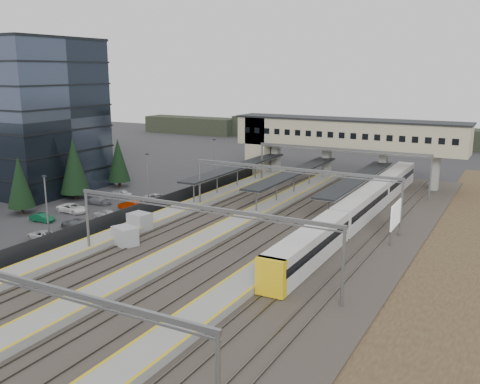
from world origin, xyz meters
The scene contains 14 objects.
ground centered at (0.00, 0.00, 0.00)m, with size 220.00×220.00×0.00m, color #2B2B2D.
office_building centered at (-36.00, 12.00, 12.19)m, with size 24.30×18.30×24.30m.
car_park centered at (-13.67, -4.18, 0.60)m, with size 10.49×44.30×1.28m.
lampposts centered at (-8.00, 1.25, 4.34)m, with size 0.50×53.25×8.07m.
fence centered at (-6.50, 5.00, 1.00)m, with size 0.08×90.00×2.00m.
relay_cabin_near centered at (-0.34, -4.10, 1.13)m, with size 3.23×2.78×2.27m.
relay_cabin_far centered at (-2.62, 1.29, 1.15)m, with size 2.76×2.40×2.30m.
rail_corridor centered at (9.34, 5.00, 0.29)m, with size 34.00×90.00×0.92m.
canopies centered at (7.00, 27.00, 3.92)m, with size 23.10×30.00×3.28m.
footbridge centered at (7.70, 42.00, 7.93)m, with size 40.40×6.40×11.20m.
gantries centered at (12.00, 3.00, 6.00)m, with size 28.40×62.28×7.17m.
train centered at (20.00, 18.37, 1.92)m, with size 2.68×56.02×3.38m.
billboard centered at (25.91, 12.09, 3.18)m, with size 0.20×5.68×4.77m.
treeline_far centered at (23.81, 92.28, 2.95)m, with size 170.00×19.00×7.00m.
Camera 1 is at (38.17, -48.22, 19.33)m, focal length 40.00 mm.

